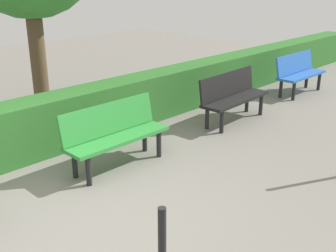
{
  "coord_description": "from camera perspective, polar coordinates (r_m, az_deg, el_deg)",
  "views": [
    {
      "loc": [
        2.12,
        3.35,
        2.5
      ],
      "look_at": [
        -1.71,
        -0.35,
        0.55
      ],
      "focal_mm": 44.88,
      "sensor_mm": 36.0,
      "label": 1
    }
  ],
  "objects": [
    {
      "name": "bench_green",
      "position": [
        5.69,
        -7.25,
        -0.85
      ],
      "size": [
        1.52,
        0.47,
        0.86
      ],
      "rotation": [
        0.0,
        0.0,
        -0.01
      ],
      "color": "#2D8C38",
      "rests_on": "ground_plane"
    },
    {
      "name": "hedge_row",
      "position": [
        6.58,
        -13.3,
        1.01
      ],
      "size": [
        19.1,
        0.56,
        0.81
      ],
      "primitive_type": "cube",
      "color": "#2D6B28",
      "rests_on": "ground_plane"
    },
    {
      "name": "bench_blue",
      "position": [
        9.62,
        17.34,
        7.06
      ],
      "size": [
        1.44,
        0.48,
        0.86
      ],
      "rotation": [
        0.0,
        0.0,
        -0.01
      ],
      "color": "blue",
      "rests_on": "ground_plane"
    },
    {
      "name": "bench_black",
      "position": [
        7.49,
        8.77,
        4.23
      ],
      "size": [
        1.58,
        0.51,
        0.86
      ],
      "rotation": [
        0.0,
        0.0,
        0.04
      ],
      "color": "black",
      "rests_on": "ground_plane"
    },
    {
      "name": "ground_plane",
      "position": [
        4.69,
        -11.83,
        -12.59
      ],
      "size": [
        23.1,
        23.1,
        0.0
      ],
      "primitive_type": "plane",
      "color": "gray"
    }
  ]
}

